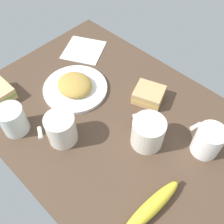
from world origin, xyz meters
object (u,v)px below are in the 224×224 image
(coffee_mug_black, at_px, (148,132))
(coffee_mug_spare, at_px, (61,129))
(paper_napkin, at_px, (84,50))
(coffee_mug_milky, at_px, (208,141))
(banana, at_px, (152,207))
(plate_of_food, at_px, (74,87))
(glass_of_milk, at_px, (14,121))
(sandwich_main, at_px, (149,95))

(coffee_mug_black, height_order, coffee_mug_spare, coffee_mug_spare)
(paper_napkin, bearing_deg, coffee_mug_milky, 174.08)
(coffee_mug_spare, xyz_separation_m, paper_napkin, (0.26, -0.32, -0.05))
(coffee_mug_spare, distance_m, paper_napkin, 0.41)
(banana, xyz_separation_m, paper_napkin, (0.57, -0.30, -0.02))
(plate_of_food, bearing_deg, glass_of_milk, 88.18)
(paper_napkin, bearing_deg, glass_of_milk, 107.92)
(plate_of_food, xyz_separation_m, coffee_mug_spare, (-0.12, 0.15, 0.03))
(banana, bearing_deg, coffee_mug_milky, -90.94)
(coffee_mug_black, distance_m, banana, 0.20)
(sandwich_main, relative_size, paper_napkin, 0.79)
(coffee_mug_spare, relative_size, paper_napkin, 0.75)
(coffee_mug_black, xyz_separation_m, paper_napkin, (0.44, -0.15, -0.05))
(coffee_mug_spare, bearing_deg, coffee_mug_black, -138.98)
(sandwich_main, xyz_separation_m, glass_of_milk, (0.22, 0.37, 0.02))
(plate_of_food, bearing_deg, coffee_mug_milky, -166.65)
(plate_of_food, height_order, paper_napkin, plate_of_food)
(coffee_mug_spare, xyz_separation_m, sandwich_main, (-0.09, -0.29, -0.03))
(coffee_mug_milky, height_order, coffee_mug_spare, same)
(coffee_mug_milky, xyz_separation_m, glass_of_milk, (0.45, 0.33, -0.01))
(coffee_mug_milky, distance_m, coffee_mug_spare, 0.41)
(coffee_mug_black, xyz_separation_m, sandwich_main, (0.10, -0.13, -0.03))
(coffee_mug_milky, height_order, paper_napkin, coffee_mug_milky)
(glass_of_milk, bearing_deg, sandwich_main, -120.21)
(coffee_mug_black, height_order, coffee_mug_milky, same)
(coffee_mug_spare, distance_m, banana, 0.32)
(banana, bearing_deg, sandwich_main, -50.05)
(sandwich_main, height_order, banana, sandwich_main)
(sandwich_main, relative_size, glass_of_milk, 1.26)
(coffee_mug_milky, xyz_separation_m, coffee_mug_spare, (0.32, 0.26, 0.00))
(coffee_mug_milky, relative_size, paper_napkin, 0.69)
(coffee_mug_milky, bearing_deg, coffee_mug_spare, 38.28)
(coffee_mug_spare, height_order, paper_napkin, coffee_mug_spare)
(sandwich_main, xyz_separation_m, banana, (-0.23, 0.28, -0.00))
(coffee_mug_spare, height_order, glass_of_milk, coffee_mug_spare)
(plate_of_food, height_order, coffee_mug_spare, coffee_mug_spare)
(coffee_mug_black, bearing_deg, paper_napkin, -19.16)
(coffee_mug_milky, bearing_deg, glass_of_milk, 36.29)
(coffee_mug_black, xyz_separation_m, coffee_mug_milky, (-0.14, -0.09, 0.00))
(coffee_mug_spare, bearing_deg, plate_of_food, -50.98)
(sandwich_main, height_order, paper_napkin, sandwich_main)
(glass_of_milk, xyz_separation_m, paper_napkin, (0.13, -0.39, -0.04))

